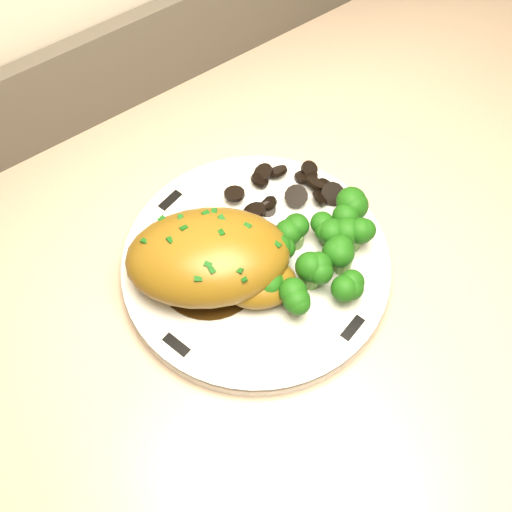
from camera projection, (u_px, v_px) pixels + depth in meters
counter at (454, 277)px, 1.17m from camera, size 1.99×0.66×0.98m
plate at (256, 265)px, 0.68m from camera, size 0.32×0.32×0.02m
rim_accent_0 at (325, 188)px, 0.72m from camera, size 0.02×0.03×0.00m
rim_accent_1 at (170, 200)px, 0.71m from camera, size 0.03×0.02×0.00m
rim_accent_2 at (176, 345)px, 0.62m from camera, size 0.02×0.03×0.00m
rim_accent_3 at (353, 328)px, 0.63m from camera, size 0.03×0.02×0.00m
gravy_pool at (210, 272)px, 0.66m from camera, size 0.11×0.11×0.00m
chicken_breast at (214, 260)px, 0.64m from camera, size 0.20×0.18×0.06m
mushroom_pile at (281, 198)px, 0.71m from camera, size 0.10×0.08×0.03m
broccoli_florets at (318, 254)px, 0.65m from camera, size 0.14×0.11×0.04m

